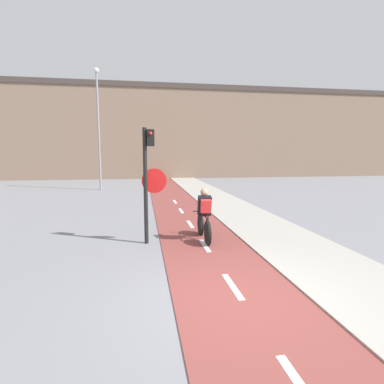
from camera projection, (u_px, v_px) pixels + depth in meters
The scene contains 7 objects.
ground_plane at pixel (241, 300), 5.05m from camera, with size 120.00×120.00×0.00m, color gray.
bike_lane at pixel (241, 299), 5.05m from camera, with size 2.30×60.00×0.02m.
sidewalk_strip at pixel (366, 289), 5.42m from camera, with size 2.40×60.00×0.05m.
building_row_background at pixel (157, 133), 31.79m from camera, with size 60.00×5.20×9.31m.
traffic_light_pole at pixel (148, 173), 8.05m from camera, with size 0.67×0.25×3.15m.
street_lamp_far at pixel (98, 118), 20.04m from camera, with size 0.36×0.36×8.09m.
cyclist_near at pixel (204, 216), 8.46m from camera, with size 0.46×1.67×1.50m.
Camera 1 is at (-1.60, -4.58, 2.45)m, focal length 28.00 mm.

